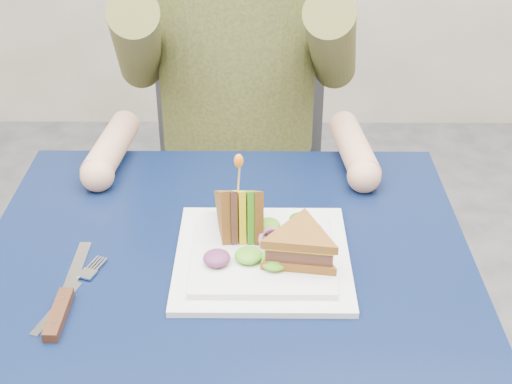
{
  "coord_description": "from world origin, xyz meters",
  "views": [
    {
      "loc": [
        0.05,
        -0.83,
        1.38
      ],
      "look_at": [
        0.05,
        0.08,
        0.82
      ],
      "focal_mm": 50.0,
      "sensor_mm": 36.0,
      "label": 1
    }
  ],
  "objects_px": {
    "chair": "(240,152)",
    "knife": "(62,305)",
    "table": "(226,313)",
    "diner": "(236,18)",
    "sandwich_flat": "(301,246)",
    "fork": "(68,296)",
    "sandwich_upright": "(239,214)",
    "plate": "(262,255)"
  },
  "relations": [
    {
      "from": "fork",
      "to": "knife",
      "type": "height_order",
      "value": "knife"
    },
    {
      "from": "sandwich_flat",
      "to": "fork",
      "type": "distance_m",
      "value": 0.34
    },
    {
      "from": "knife",
      "to": "table",
      "type": "bearing_deg",
      "value": 20.72
    },
    {
      "from": "fork",
      "to": "sandwich_flat",
      "type": "bearing_deg",
      "value": 10.74
    },
    {
      "from": "sandwich_upright",
      "to": "fork",
      "type": "bearing_deg",
      "value": -150.88
    },
    {
      "from": "diner",
      "to": "sandwich_flat",
      "type": "distance_m",
      "value": 0.63
    },
    {
      "from": "diner",
      "to": "sandwich_upright",
      "type": "height_order",
      "value": "diner"
    },
    {
      "from": "sandwich_flat",
      "to": "sandwich_upright",
      "type": "distance_m",
      "value": 0.11
    },
    {
      "from": "sandwich_flat",
      "to": "knife",
      "type": "distance_m",
      "value": 0.34
    },
    {
      "from": "knife",
      "to": "fork",
      "type": "bearing_deg",
      "value": 84.7
    },
    {
      "from": "diner",
      "to": "plate",
      "type": "distance_m",
      "value": 0.61
    },
    {
      "from": "table",
      "to": "diner",
      "type": "relative_size",
      "value": 1.01
    },
    {
      "from": "diner",
      "to": "plate",
      "type": "xyz_separation_m",
      "value": [
        0.06,
        -0.58,
        -0.18
      ]
    },
    {
      "from": "table",
      "to": "chair",
      "type": "relative_size",
      "value": 0.81
    },
    {
      "from": "fork",
      "to": "diner",
      "type": "bearing_deg",
      "value": 72.07
    },
    {
      "from": "chair",
      "to": "sandwich_upright",
      "type": "height_order",
      "value": "chair"
    },
    {
      "from": "fork",
      "to": "knife",
      "type": "distance_m",
      "value": 0.02
    },
    {
      "from": "sandwich_upright",
      "to": "knife",
      "type": "relative_size",
      "value": 0.63
    },
    {
      "from": "chair",
      "to": "diner",
      "type": "bearing_deg",
      "value": -90.0
    },
    {
      "from": "chair",
      "to": "plate",
      "type": "height_order",
      "value": "chair"
    },
    {
      "from": "table",
      "to": "sandwich_flat",
      "type": "height_order",
      "value": "sandwich_flat"
    },
    {
      "from": "table",
      "to": "fork",
      "type": "height_order",
      "value": "fork"
    },
    {
      "from": "plate",
      "to": "knife",
      "type": "relative_size",
      "value": 1.18
    },
    {
      "from": "diner",
      "to": "knife",
      "type": "height_order",
      "value": "diner"
    },
    {
      "from": "chair",
      "to": "knife",
      "type": "xyz_separation_m",
      "value": [
        -0.22,
        -0.81,
        0.2
      ]
    },
    {
      "from": "diner",
      "to": "fork",
      "type": "xyz_separation_m",
      "value": [
        -0.22,
        -0.67,
        -0.18
      ]
    },
    {
      "from": "chair",
      "to": "fork",
      "type": "height_order",
      "value": "chair"
    },
    {
      "from": "diner",
      "to": "sandwich_upright",
      "type": "relative_size",
      "value": 5.37
    },
    {
      "from": "table",
      "to": "chair",
      "type": "height_order",
      "value": "chair"
    },
    {
      "from": "sandwich_upright",
      "to": "knife",
      "type": "xyz_separation_m",
      "value": [
        -0.24,
        -0.16,
        -0.05
      ]
    },
    {
      "from": "diner",
      "to": "sandwich_upright",
      "type": "xyz_separation_m",
      "value": [
        0.02,
        -0.54,
        -0.13
      ]
    },
    {
      "from": "table",
      "to": "knife",
      "type": "bearing_deg",
      "value": -159.28
    },
    {
      "from": "plate",
      "to": "sandwich_flat",
      "type": "relative_size",
      "value": 1.83
    },
    {
      "from": "chair",
      "to": "sandwich_upright",
      "type": "distance_m",
      "value": 0.7
    },
    {
      "from": "knife",
      "to": "sandwich_upright",
      "type": "bearing_deg",
      "value": 33.15
    },
    {
      "from": "diner",
      "to": "fork",
      "type": "relative_size",
      "value": 4.28
    },
    {
      "from": "diner",
      "to": "knife",
      "type": "relative_size",
      "value": 3.37
    },
    {
      "from": "plate",
      "to": "fork",
      "type": "xyz_separation_m",
      "value": [
        -0.27,
        -0.09,
        -0.01
      ]
    },
    {
      "from": "table",
      "to": "diner",
      "type": "xyz_separation_m",
      "value": [
        -0.0,
        0.61,
        0.26
      ]
    },
    {
      "from": "table",
      "to": "diner",
      "type": "height_order",
      "value": "diner"
    },
    {
      "from": "table",
      "to": "knife",
      "type": "xyz_separation_m",
      "value": [
        -0.22,
        -0.08,
        0.09
      ]
    },
    {
      "from": "sandwich_flat",
      "to": "knife",
      "type": "xyz_separation_m",
      "value": [
        -0.33,
        -0.09,
        -0.04
      ]
    }
  ]
}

